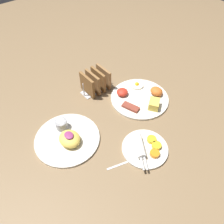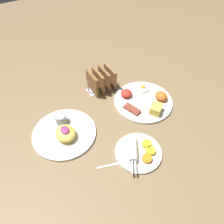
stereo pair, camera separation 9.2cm
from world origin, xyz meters
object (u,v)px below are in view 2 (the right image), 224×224
(plate_breakfast, at_px, (144,100))
(toast_rack, at_px, (101,80))
(plate_foreground, at_px, (64,132))
(plate_condiments, at_px, (138,152))

(plate_breakfast, distance_m, toast_rack, 0.22)
(plate_breakfast, bearing_deg, plate_foreground, -93.37)
(plate_foreground, bearing_deg, plate_breakfast, 86.63)
(plate_breakfast, relative_size, toast_rack, 1.80)
(plate_foreground, bearing_deg, toast_rack, 121.74)
(toast_rack, bearing_deg, plate_condiments, -9.42)
(plate_condiments, height_order, plate_foreground, plate_foreground)
(plate_breakfast, height_order, plate_condiments, plate_breakfast)
(plate_condiments, bearing_deg, toast_rack, 170.58)
(plate_condiments, xyz_separation_m, toast_rack, (-0.39, 0.06, 0.04))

